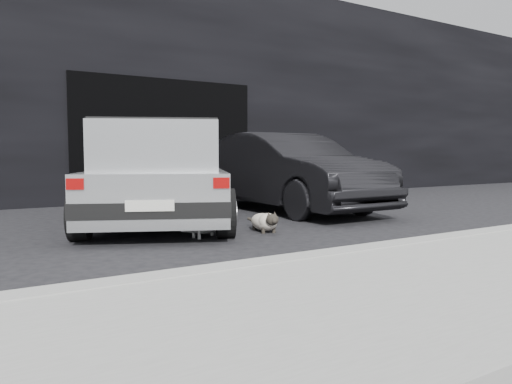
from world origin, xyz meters
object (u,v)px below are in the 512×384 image
silver_hatchback (160,170)px  cat_siamese (265,222)px  second_car (288,172)px  cat_white (208,224)px

silver_hatchback → cat_siamese: (0.88, -1.41, -0.66)m
second_car → cat_siamese: second_car is taller
silver_hatchback → second_car: size_ratio=1.02×
silver_hatchback → cat_white: silver_hatchback is taller
second_car → cat_siamese: 2.54m
second_car → cat_white: 3.11m
silver_hatchback → second_car: 2.59m
cat_siamese → silver_hatchback: bearing=-46.0°
silver_hatchback → cat_white: bearing=-62.4°
silver_hatchback → second_car: (2.55, 0.41, -0.10)m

